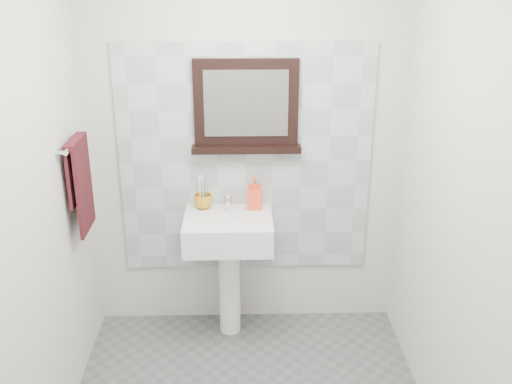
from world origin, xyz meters
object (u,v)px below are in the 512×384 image
soap_dispenser (255,193)px  framed_mirror (246,108)px  pedestal_sink (229,243)px  toothbrush_cup (203,201)px  hand_towel (80,178)px

soap_dispenser → framed_mirror: framed_mirror is taller
soap_dispenser → framed_mirror: (-0.05, 0.05, 0.54)m
pedestal_sink → toothbrush_cup: (-0.16, 0.14, 0.23)m
hand_towel → framed_mirror: bearing=22.3°
framed_mirror → hand_towel: 1.07m
toothbrush_cup → hand_towel: (-0.67, -0.34, 0.29)m
soap_dispenser → hand_towel: size_ratio=0.38×
toothbrush_cup → hand_towel: size_ratio=0.21×
toothbrush_cup → framed_mirror: 0.66m
pedestal_sink → hand_towel: 1.00m
pedestal_sink → hand_towel: hand_towel is taller
pedestal_sink → toothbrush_cup: size_ratio=8.18×
pedestal_sink → hand_towel: bearing=-166.4°
pedestal_sink → soap_dispenser: soap_dispenser is taller
toothbrush_cup → framed_mirror: bearing=9.5°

